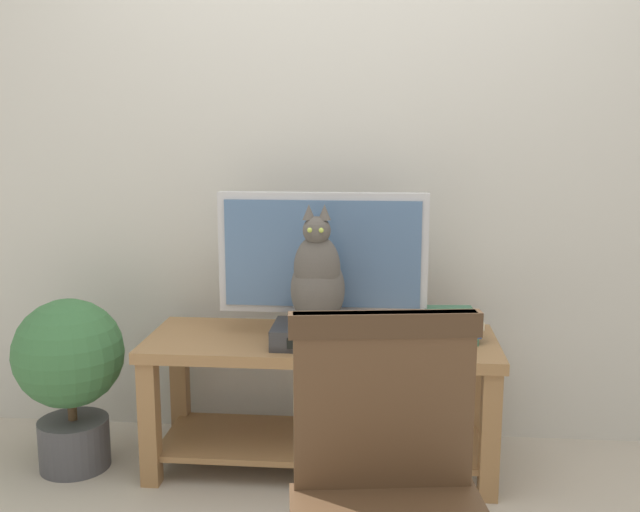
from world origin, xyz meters
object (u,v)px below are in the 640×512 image
wooden_chair (390,488)px  potted_plant (70,369)px  tv (323,260)px  book_stack (451,325)px  cat (318,280)px  tv_stand (321,380)px  media_box (318,335)px

wooden_chair → potted_plant: 1.67m
tv → book_stack: (0.51, -0.03, -0.24)m
cat → book_stack: bearing=14.5°
tv_stand → book_stack: size_ratio=5.71×
tv_stand → potted_plant: (-0.99, -0.10, 0.05)m
media_box → cat: size_ratio=0.73×
tv_stand → wooden_chair: wooden_chair is taller
wooden_chair → potted_plant: size_ratio=1.34×
wooden_chair → book_stack: wooden_chair is taller
media_box → cat: cat is taller
cat → book_stack: (0.51, 0.13, -0.20)m
tv → media_box: tv is taller
tv_stand → potted_plant: bearing=-174.4°
wooden_chair → book_stack: 1.24m
tv_stand → wooden_chair: 1.22m
media_box → wooden_chair: 1.12m
cat → book_stack: size_ratio=1.93×
cat → book_stack: 0.56m
tv → tv_stand: bearing=-90.0°
wooden_chair → book_stack: bearing=78.8°
potted_plant → tv: bearing=9.1°
tv_stand → tv: 0.48m
media_box → cat: (0.00, -0.01, 0.22)m
tv → wooden_chair: size_ratio=0.89×
cat → tv_stand: bearing=87.9°
tv → book_stack: tv is taller
tv → cat: bearing=-91.3°
potted_plant → wooden_chair: bearing=-40.8°
cat → potted_plant: cat is taller
cat → book_stack: cat is taller
cat → wooden_chair: 1.14m
tv_stand → media_box: media_box is taller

